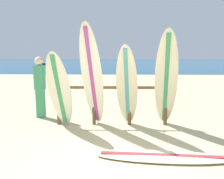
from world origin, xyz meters
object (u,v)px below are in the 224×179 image
(surfboard_leaning_far_left, at_px, (60,90))
(small_boat_offshore, at_px, (50,64))
(surfboard_lying_on_sand, at_px, (163,157))
(surfboard_leaning_left, at_px, (92,78))
(surfboard_leaning_center, at_px, (166,81))
(surfboard_rack, at_px, (112,98))
(beachgoer_standing, at_px, (40,85))
(surfboard_leaning_center_left, at_px, (127,88))

(surfboard_leaning_far_left, height_order, small_boat_offshore, surfboard_leaning_far_left)
(surfboard_leaning_far_left, xyz_separation_m, surfboard_lying_on_sand, (2.21, -1.63, -0.91))
(surfboard_leaning_left, height_order, surfboard_leaning_center, surfboard_leaning_left)
(surfboard_rack, bearing_deg, beachgoer_standing, 162.71)
(surfboard_leaning_center_left, bearing_deg, surfboard_rack, 139.75)
(beachgoer_standing, bearing_deg, surfboard_rack, -17.29)
(surfboard_leaning_far_left, relative_size, surfboard_leaning_left, 0.75)
(surfboard_leaning_far_left, height_order, surfboard_leaning_center_left, surfboard_leaning_center_left)
(surfboard_rack, distance_m, surfboard_lying_on_sand, 2.30)
(surfboard_leaning_left, bearing_deg, beachgoer_standing, 148.40)
(surfboard_leaning_center, bearing_deg, surfboard_leaning_far_left, -179.50)
(surfboard_leaning_far_left, xyz_separation_m, surfboard_leaning_center_left, (1.63, 0.03, 0.07))
(surfboard_leaning_center, relative_size, surfboard_lying_on_sand, 0.98)
(surfboard_leaning_center_left, height_order, surfboard_lying_on_sand, surfboard_leaning_center_left)
(surfboard_leaning_far_left, xyz_separation_m, beachgoer_standing, (-0.81, 1.00, 0.01))
(surfboard_rack, bearing_deg, surfboard_leaning_far_left, -164.24)
(surfboard_leaning_center, relative_size, small_boat_offshore, 0.82)
(surfboard_leaning_far_left, relative_size, beachgoer_standing, 1.08)
(surfboard_leaning_center_left, relative_size, surfboard_leaning_center, 0.86)
(surfboard_rack, height_order, surfboard_leaning_center, surfboard_leaning_center)
(surfboard_leaning_center_left, xyz_separation_m, beachgoer_standing, (-2.44, 0.96, -0.06))
(surfboard_leaning_far_left, xyz_separation_m, surfboard_leaning_left, (0.80, 0.01, 0.31))
(surfboard_leaning_far_left, relative_size, small_boat_offshore, 0.66)
(surfboard_leaning_center, distance_m, beachgoer_standing, 3.52)
(surfboard_rack, bearing_deg, surfboard_lying_on_sand, -64.07)
(surfboard_lying_on_sand, height_order, small_boat_offshore, small_boat_offshore)
(surfboard_leaning_center, xyz_separation_m, beachgoer_standing, (-3.37, 0.97, -0.22))
(beachgoer_standing, bearing_deg, surfboard_lying_on_sand, -40.90)
(surfboard_leaning_far_left, bearing_deg, surfboard_leaning_center_left, 1.18)
(surfboard_rack, height_order, surfboard_leaning_far_left, surfboard_leaning_far_left)
(surfboard_leaning_left, height_order, small_boat_offshore, surfboard_leaning_left)
(small_boat_offshore, bearing_deg, surfboard_rack, -71.35)
(surfboard_leaning_far_left, height_order, surfboard_lying_on_sand, surfboard_leaning_far_left)
(surfboard_leaning_left, xyz_separation_m, surfboard_leaning_center_left, (0.83, 0.03, -0.24))
(surfboard_leaning_left, bearing_deg, surfboard_leaning_center, 0.54)
(surfboard_rack, xyz_separation_m, surfboard_leaning_center_left, (0.38, -0.32, 0.32))
(surfboard_leaning_center, bearing_deg, surfboard_leaning_left, -179.46)
(beachgoer_standing, height_order, small_boat_offshore, beachgoer_standing)
(surfboard_leaning_center_left, bearing_deg, surfboard_leaning_center, -0.69)
(surfboard_leaning_left, distance_m, small_boat_offshore, 37.16)
(surfboard_leaning_far_left, distance_m, beachgoer_standing, 1.29)
(surfboard_rack, height_order, small_boat_offshore, surfboard_rack)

